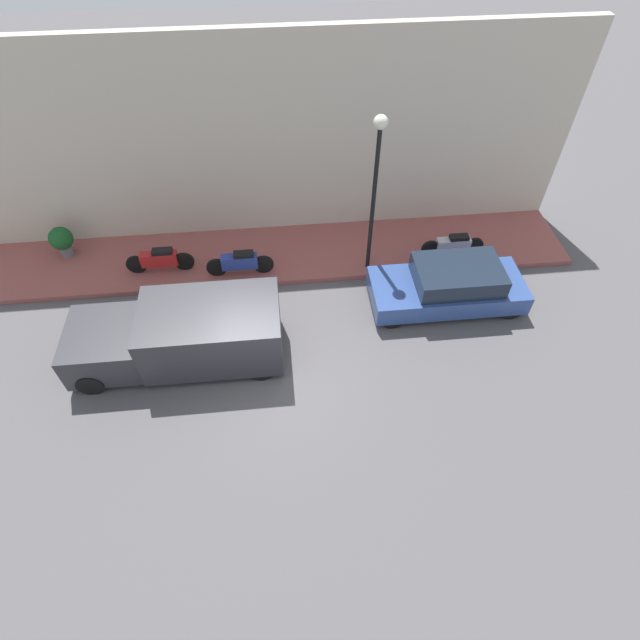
{
  "coord_description": "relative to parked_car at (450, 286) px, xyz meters",
  "views": [
    {
      "loc": [
        -7.81,
        -0.53,
        10.62
      ],
      "look_at": [
        1.13,
        -1.44,
        0.6
      ],
      "focal_mm": 28.0,
      "sensor_mm": 36.0,
      "label": 1
    }
  ],
  "objects": [
    {
      "name": "ground_plane",
      "position": [
        -2.02,
        5.27,
        -0.65
      ],
      "size": [
        60.0,
        60.0,
        0.0
      ],
      "primitive_type": "plane",
      "color": "#514F51"
    },
    {
      "name": "sidewalk",
      "position": [
        2.54,
        5.27,
        -0.57
      ],
      "size": [
        2.69,
        19.32,
        0.16
      ],
      "color": "#934C47",
      "rests_on": "ground_plane"
    },
    {
      "name": "building_facade",
      "position": [
        4.04,
        5.27,
        2.49
      ],
      "size": [
        0.3,
        19.32,
        6.27
      ],
      "color": "beige",
      "rests_on": "ground_plane"
    },
    {
      "name": "parked_car",
      "position": [
        0.0,
        0.0,
        0.0
      ],
      "size": [
        1.83,
        4.38,
        1.35
      ],
      "color": "#2D4784",
      "rests_on": "ground_plane"
    },
    {
      "name": "delivery_van",
      "position": [
        -1.28,
        7.47,
        0.22
      ],
      "size": [
        2.09,
        5.4,
        1.69
      ],
      "color": "#2D2D33",
      "rests_on": "ground_plane"
    },
    {
      "name": "scooter_silver",
      "position": [
        1.92,
        -0.68,
        -0.1
      ],
      "size": [
        0.3,
        1.98,
        0.71
      ],
      "color": "#B7B7BF",
      "rests_on": "sidewalk"
    },
    {
      "name": "motorcycle_blue",
      "position": [
        1.67,
        5.99,
        -0.04
      ],
      "size": [
        0.3,
        2.02,
        0.82
      ],
      "color": "navy",
      "rests_on": "sidewalk"
    },
    {
      "name": "motorcycle_red",
      "position": [
        2.05,
        8.42,
        -0.05
      ],
      "size": [
        0.3,
        2.04,
        0.81
      ],
      "color": "#B21E1E",
      "rests_on": "sidewalk"
    },
    {
      "name": "streetlamp",
      "position": [
        1.6,
        2.09,
        2.82
      ],
      "size": [
        0.37,
        0.37,
        4.86
      ],
      "color": "black",
      "rests_on": "sidewalk"
    },
    {
      "name": "potted_plant",
      "position": [
        3.11,
        11.5,
        0.1
      ],
      "size": [
        0.72,
        0.72,
        1.01
      ],
      "color": "slate",
      "rests_on": "sidewalk"
    }
  ]
}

